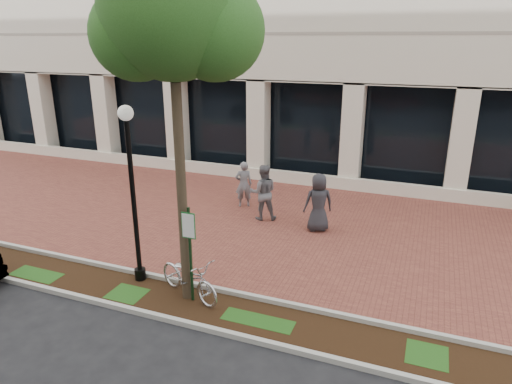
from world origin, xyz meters
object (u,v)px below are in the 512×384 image
(parking_sign, at_px, (190,243))
(pedestrian_left, at_px, (244,184))
(lamppost, at_px, (132,187))
(street_tree, at_px, (175,18))
(locked_bicycle, at_px, (189,277))
(pedestrian_mid, at_px, (263,192))
(pedestrian_right, at_px, (318,203))

(parking_sign, height_order, pedestrian_left, parking_sign)
(lamppost, distance_m, street_tree, 4.05)
(lamppost, xyz_separation_m, street_tree, (1.58, -0.29, 3.72))
(locked_bicycle, relative_size, pedestrian_mid, 1.03)
(locked_bicycle, bearing_deg, lamppost, 102.14)
(parking_sign, relative_size, pedestrian_mid, 1.23)
(street_tree, height_order, locked_bicycle, street_tree)
(pedestrian_left, bearing_deg, pedestrian_mid, 113.29)
(parking_sign, distance_m, pedestrian_left, 6.45)
(locked_bicycle, height_order, pedestrian_right, pedestrian_right)
(street_tree, distance_m, pedestrian_left, 8.26)
(street_tree, bearing_deg, pedestrian_mid, 91.00)
(lamppost, distance_m, locked_bicycle, 2.54)
(parking_sign, height_order, street_tree, street_tree)
(lamppost, height_order, pedestrian_left, lamppost)
(pedestrian_left, height_order, pedestrian_right, pedestrian_right)
(locked_bicycle, bearing_deg, pedestrian_right, 0.75)
(pedestrian_right, bearing_deg, lamppost, 24.66)
(parking_sign, relative_size, pedestrian_left, 1.39)
(lamppost, bearing_deg, street_tree, -10.27)
(pedestrian_right, bearing_deg, pedestrian_left, -50.26)
(lamppost, distance_m, pedestrian_left, 6.11)
(pedestrian_mid, distance_m, pedestrian_right, 1.98)
(parking_sign, relative_size, locked_bicycle, 1.19)
(pedestrian_right, bearing_deg, street_tree, 40.36)
(lamppost, height_order, pedestrian_mid, lamppost)
(pedestrian_mid, bearing_deg, lamppost, 51.10)
(parking_sign, bearing_deg, lamppost, 167.22)
(locked_bicycle, xyz_separation_m, pedestrian_right, (1.87, 4.95, 0.42))
(street_tree, height_order, pedestrian_right, street_tree)
(locked_bicycle, bearing_deg, pedestrian_left, 32.23)
(street_tree, xyz_separation_m, pedestrian_left, (-1.17, 6.16, -5.37))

